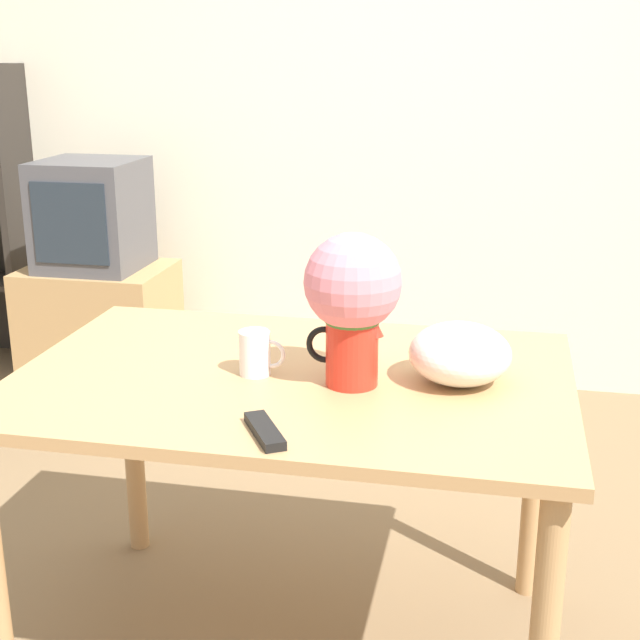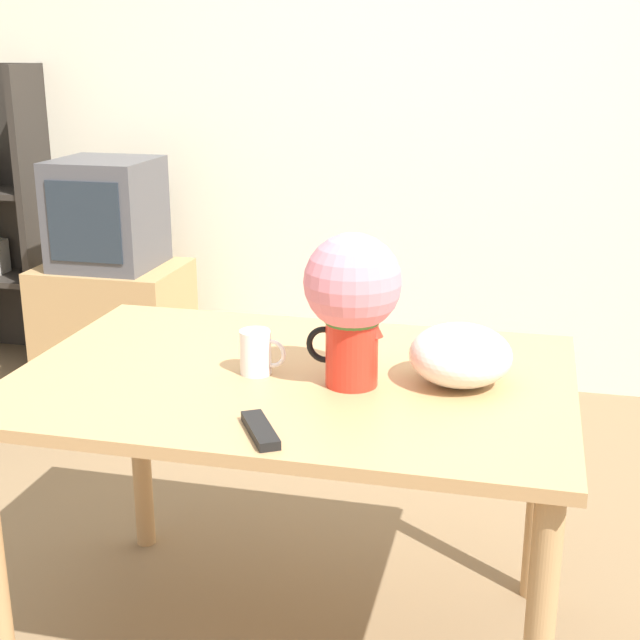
{
  "view_description": "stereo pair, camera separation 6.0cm",
  "coord_description": "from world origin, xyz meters",
  "px_view_note": "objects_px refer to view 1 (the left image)",
  "views": [
    {
      "loc": [
        0.36,
        -2.05,
        1.55
      ],
      "look_at": [
        -0.04,
        -0.12,
        0.94
      ],
      "focal_mm": 50.0,
      "sensor_mm": 36.0,
      "label": 1
    },
    {
      "loc": [
        0.42,
        -2.03,
        1.55
      ],
      "look_at": [
        -0.04,
        -0.12,
        0.94
      ],
      "focal_mm": 50.0,
      "sensor_mm": 36.0,
      "label": 2
    }
  ],
  "objects_px": {
    "flower_vase": "(353,296)",
    "tv_set": "(92,215)",
    "coffee_mug": "(256,353)",
    "white_bowl": "(460,354)"
  },
  "relations": [
    {
      "from": "flower_vase",
      "to": "white_bowl",
      "type": "bearing_deg",
      "value": 14.73
    },
    {
      "from": "tv_set",
      "to": "flower_vase",
      "type": "bearing_deg",
      "value": -48.83
    },
    {
      "from": "flower_vase",
      "to": "tv_set",
      "type": "relative_size",
      "value": 0.76
    },
    {
      "from": "coffee_mug",
      "to": "white_bowl",
      "type": "distance_m",
      "value": 0.48
    },
    {
      "from": "coffee_mug",
      "to": "flower_vase",
      "type": "bearing_deg",
      "value": -4.14
    },
    {
      "from": "white_bowl",
      "to": "tv_set",
      "type": "height_order",
      "value": "tv_set"
    },
    {
      "from": "white_bowl",
      "to": "tv_set",
      "type": "bearing_deg",
      "value": 136.78
    },
    {
      "from": "white_bowl",
      "to": "tv_set",
      "type": "distance_m",
      "value": 2.32
    },
    {
      "from": "tv_set",
      "to": "coffee_mug",
      "type": "bearing_deg",
      "value": -53.53
    },
    {
      "from": "flower_vase",
      "to": "tv_set",
      "type": "height_order",
      "value": "flower_vase"
    }
  ]
}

